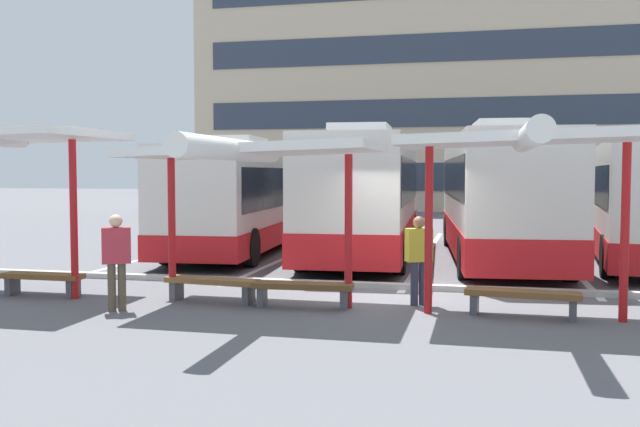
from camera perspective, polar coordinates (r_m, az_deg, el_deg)
name	(u,v)px	position (r m, az deg, el deg)	size (l,w,h in m)	color
ground_plane	(398,297)	(13.80, 6.37, -6.77)	(160.00, 160.00, 0.00)	slate
terminal_building	(460,68)	(51.39, 11.38, 11.56)	(33.78, 15.35, 22.33)	#C6B293
coach_bus_0	(248,199)	(22.00, -5.91, 1.22)	(3.20, 11.20, 3.46)	silver
coach_bus_1	(365,197)	(20.24, 3.73, 1.36)	(3.17, 10.39, 3.70)	silver
coach_bus_2	(498,198)	(19.84, 14.32, 1.26)	(3.50, 10.82, 3.73)	silver
lane_stripe_0	(188,247)	(22.95, -10.73, -2.74)	(0.16, 14.00, 0.01)	white
lane_stripe_1	(303,250)	(21.70, -1.44, -3.03)	(0.16, 14.00, 0.01)	white
lane_stripe_2	(427,254)	(21.08, 8.69, -3.26)	(0.16, 14.00, 0.01)	white
lane_stripe_3	(561,257)	(21.15, 19.09, -3.39)	(0.16, 14.00, 0.01)	white
bench_1	(42,279)	(14.77, -21.69, -5.00)	(1.66, 0.43, 0.45)	brown
waiting_shelter_1	(252,153)	(12.56, -5.54, 4.90)	(4.40, 4.95, 2.98)	red
bench_2	(212,284)	(13.29, -8.81, -5.70)	(1.85, 0.63, 0.45)	brown
bench_3	(303,289)	(12.58, -1.41, -6.18)	(1.82, 0.53, 0.45)	brown
waiting_shelter_2	(526,143)	(11.82, 16.47, 5.55)	(4.14, 4.34, 3.14)	red
bench_4	(523,297)	(12.25, 16.20, -6.56)	(1.92, 0.63, 0.45)	brown
platform_kerb	(403,287)	(14.66, 6.78, -5.93)	(44.00, 0.24, 0.12)	#ADADA8
waiting_passenger_1	(116,255)	(12.71, -16.27, -3.28)	(0.53, 0.44, 1.69)	brown
waiting_passenger_3	(419,254)	(12.85, 8.06, -3.31)	(0.52, 0.42, 1.63)	#33384C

